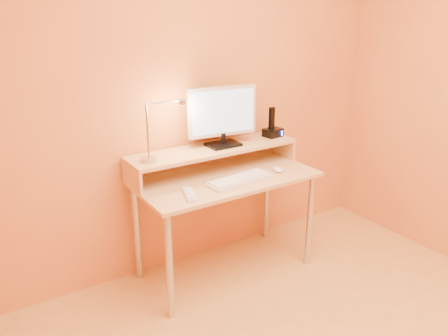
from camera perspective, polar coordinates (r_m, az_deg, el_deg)
wall_back at (r=3.02m, az=-3.11°, el=10.22°), size 3.00×0.04×2.50m
desk_leg_fl at (r=2.63m, az=-7.11°, el=-12.69°), size 0.04×0.04×0.69m
desk_leg_fr at (r=3.18m, az=11.12°, el=-6.78°), size 0.04×0.04×0.69m
desk_leg_bl at (r=3.03m, az=-11.28°, el=-8.23°), size 0.04×0.04×0.69m
desk_leg_br at (r=3.52m, az=5.56°, el=-3.78°), size 0.04×0.04×0.69m
desk_lower at (r=2.90m, az=0.22°, el=-1.31°), size 1.20×0.60×0.02m
shelf_riser_left at (r=2.75m, az=-11.91°, el=-1.17°), size 0.02×0.30×0.14m
shelf_riser_right at (r=3.32m, az=7.43°, el=2.77°), size 0.02×0.30×0.14m
desk_shelf at (r=2.97m, az=-1.34°, el=2.46°), size 1.20×0.30×0.02m
monitor_foot at (r=3.00m, az=-0.13°, el=3.08°), size 0.22×0.16×0.02m
monitor_neck at (r=2.98m, az=-0.13°, el=3.89°), size 0.04×0.04×0.07m
monitor_panel at (r=2.95m, az=-0.23°, el=7.40°), size 0.49×0.10×0.33m
monitor_back at (r=2.97m, az=-0.48°, el=7.48°), size 0.43×0.07×0.28m
monitor_screen at (r=2.93m, az=-0.04°, el=7.33°), size 0.44×0.06×0.29m
lamp_base at (r=2.73m, az=-9.71°, el=1.13°), size 0.10×0.10×0.02m
lamp_post at (r=2.67m, az=-9.93°, el=4.73°), size 0.01×0.01×0.33m
lamp_arm at (r=2.68m, az=-7.76°, el=8.52°), size 0.24×0.01×0.01m
lamp_head at (r=2.74m, az=-5.45°, el=8.52°), size 0.04×0.04×0.03m
lamp_bulb at (r=2.74m, az=-5.44°, el=8.19°), size 0.03×0.03×0.00m
phone_dock at (r=3.24m, az=6.37°, el=4.62°), size 0.14×0.12×0.06m
phone_handset at (r=3.20m, az=6.24°, el=6.48°), size 0.04×0.03×0.16m
phone_led at (r=3.22m, az=7.57°, el=4.52°), size 0.01×0.00×0.04m
keyboard at (r=2.80m, az=2.04°, el=-1.61°), size 0.45×0.19×0.02m
mouse at (r=2.99m, az=6.99°, el=-0.19°), size 0.07×0.10×0.03m
remote_control at (r=2.60m, az=-4.53°, el=-3.48°), size 0.11×0.21×0.02m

